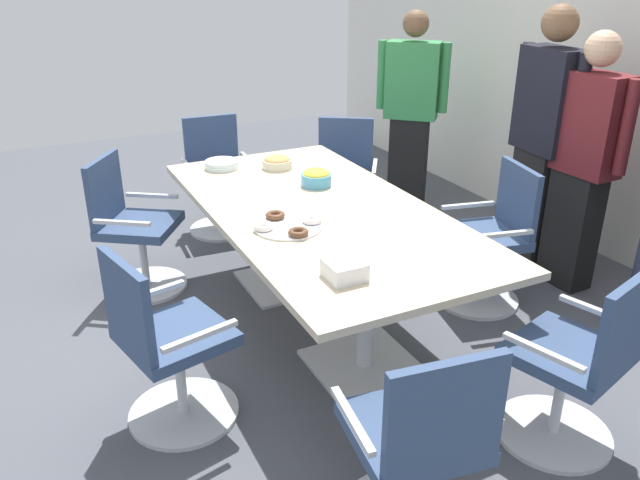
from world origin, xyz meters
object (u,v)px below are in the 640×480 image
(conference_table, at_px, (320,228))
(plate_stack, at_px, (222,164))
(office_chair_5, at_px, (418,452))
(person_standing_0, at_px, (411,109))
(office_chair_1, at_px, (344,184))
(office_chair_4, at_px, (167,349))
(office_chair_0, at_px, (490,243))
(person_standing_1, at_px, (543,138))
(snack_bowl_cookies, at_px, (277,162))
(snack_bowl_chips_yellow, at_px, (316,177))
(person_standing_2, at_px, (583,161))
(napkin_pile, at_px, (345,270))
(office_chair_2, at_px, (218,181))
(donut_platter, at_px, (288,225))
(office_chair_3, at_px, (133,232))
(office_chair_6, at_px, (577,369))

(conference_table, bearing_deg, plate_stack, -164.58)
(office_chair_5, bearing_deg, person_standing_0, 64.75)
(office_chair_1, xyz_separation_m, office_chair_4, (1.69, -1.84, 0.00))
(conference_table, bearing_deg, office_chair_5, -13.42)
(office_chair_1, bearing_deg, office_chair_0, 135.03)
(person_standing_1, height_order, plate_stack, person_standing_1)
(office_chair_4, relative_size, snack_bowl_cookies, 4.48)
(office_chair_5, distance_m, snack_bowl_chips_yellow, 2.08)
(person_standing_0, height_order, person_standing_2, person_standing_0)
(snack_bowl_chips_yellow, height_order, napkin_pile, snack_bowl_chips_yellow)
(person_standing_0, distance_m, person_standing_1, 1.42)
(person_standing_0, relative_size, snack_bowl_chips_yellow, 8.79)
(office_chair_2, bearing_deg, office_chair_5, 88.23)
(donut_platter, bearing_deg, office_chair_5, -3.96)
(office_chair_3, bearing_deg, napkin_pile, 54.03)
(plate_stack, distance_m, napkin_pile, 1.80)
(plate_stack, bearing_deg, office_chair_4, -27.67)
(conference_table, height_order, office_chair_2, office_chair_2)
(office_chair_4, bearing_deg, office_chair_6, 45.75)
(snack_bowl_cookies, bearing_deg, office_chair_2, -169.75)
(office_chair_4, distance_m, person_standing_0, 3.34)
(donut_platter, height_order, plate_stack, plate_stack)
(office_chair_5, height_order, snack_bowl_chips_yellow, office_chair_5)
(person_standing_1, xyz_separation_m, napkin_pile, (0.87, -2.00, -0.16))
(office_chair_0, height_order, office_chair_4, same)
(person_standing_2, height_order, snack_bowl_cookies, person_standing_2)
(conference_table, xyz_separation_m, donut_platter, (0.18, -0.28, 0.14))
(office_chair_2, bearing_deg, person_standing_2, 136.02)
(snack_bowl_chips_yellow, relative_size, napkin_pile, 1.14)
(person_standing_1, bearing_deg, office_chair_3, 74.88)
(person_standing_2, bearing_deg, office_chair_5, 119.13)
(office_chair_5, distance_m, donut_platter, 1.46)
(person_standing_0, bearing_deg, snack_bowl_chips_yellow, 80.51)
(office_chair_3, height_order, snack_bowl_cookies, office_chair_3)
(office_chair_6, relative_size, person_standing_0, 0.54)
(office_chair_2, distance_m, person_standing_1, 2.50)
(office_chair_4, xyz_separation_m, person_standing_1, (-0.56, 2.77, 0.54))
(conference_table, bearing_deg, person_standing_2, 80.61)
(person_standing_2, bearing_deg, snack_bowl_cookies, 54.15)
(office_chair_4, bearing_deg, office_chair_5, 18.48)
(office_chair_2, relative_size, office_chair_5, 1.00)
(person_standing_1, bearing_deg, office_chair_1, 42.94)
(office_chair_3, relative_size, donut_platter, 2.40)
(office_chair_2, distance_m, office_chair_3, 1.12)
(conference_table, height_order, snack_bowl_cookies, snack_bowl_cookies)
(office_chair_0, xyz_separation_m, office_chair_4, (0.27, -2.15, 0.00))
(office_chair_6, distance_m, person_standing_1, 1.99)
(donut_platter, bearing_deg, person_standing_0, 131.28)
(office_chair_2, relative_size, office_chair_3, 1.00)
(snack_bowl_chips_yellow, bearing_deg, snack_bowl_cookies, -169.60)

